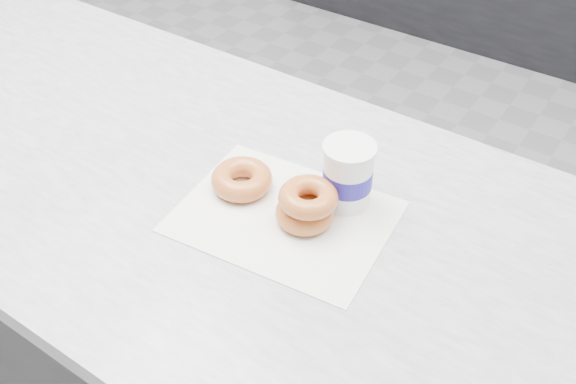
% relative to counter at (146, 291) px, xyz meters
% --- Properties ---
extents(ground, '(5.00, 5.00, 0.00)m').
position_rel_counter_xyz_m(ground, '(0.00, 0.60, -0.45)').
color(ground, gray).
rests_on(ground, ground).
extents(counter, '(3.06, 0.76, 0.90)m').
position_rel_counter_xyz_m(counter, '(0.00, 0.00, 0.00)').
color(counter, '#333335').
rests_on(counter, ground).
extents(wax_paper, '(0.37, 0.29, 0.00)m').
position_rel_counter_xyz_m(wax_paper, '(0.40, 0.00, 0.45)').
color(wax_paper, silver).
rests_on(wax_paper, counter).
extents(donut_single, '(0.13, 0.13, 0.04)m').
position_rel_counter_xyz_m(donut_single, '(0.30, 0.02, 0.47)').
color(donut_single, orange).
rests_on(donut_single, wax_paper).
extents(donut_stack, '(0.14, 0.14, 0.07)m').
position_rel_counter_xyz_m(donut_stack, '(0.43, 0.01, 0.48)').
color(donut_stack, orange).
rests_on(donut_stack, wax_paper).
extents(coffee_cup, '(0.09, 0.09, 0.12)m').
position_rel_counter_xyz_m(coffee_cup, '(0.46, 0.09, 0.51)').
color(coffee_cup, white).
rests_on(coffee_cup, counter).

